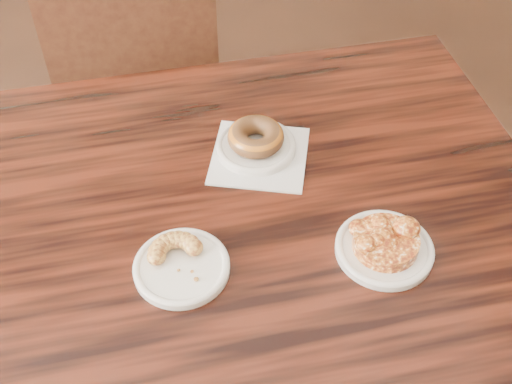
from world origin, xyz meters
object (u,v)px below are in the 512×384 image
object	(u,v)px
cafe_table	(274,346)
chair_far	(138,81)
glazed_donut	(256,137)
cruller_fragment	(181,260)
apple_fritter	(386,240)

from	to	relation	value
cafe_table	chair_far	size ratio (longest dim) A/B	1.09
glazed_donut	cruller_fragment	world-z (taller)	glazed_donut
glazed_donut	apple_fritter	distance (m)	0.32
cafe_table	chair_far	xyz separation A→B (m)	(-0.11, 0.89, 0.08)
cafe_table	chair_far	distance (m)	0.90
cafe_table	cruller_fragment	distance (m)	0.44
apple_fritter	cruller_fragment	world-z (taller)	apple_fritter
apple_fritter	glazed_donut	bearing A→B (deg)	113.22
cafe_table	glazed_donut	xyz separation A→B (m)	(0.02, 0.20, 0.41)
chair_far	cruller_fragment	bearing A→B (deg)	90.87
chair_far	glazed_donut	xyz separation A→B (m)	(0.14, -0.69, 0.33)
chair_far	glazed_donut	bearing A→B (deg)	105.86
cafe_table	apple_fritter	xyz separation A→B (m)	(0.15, -0.09, 0.40)
cruller_fragment	cafe_table	bearing A→B (deg)	8.67
apple_fritter	cruller_fragment	xyz separation A→B (m)	(-0.32, 0.06, -0.00)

